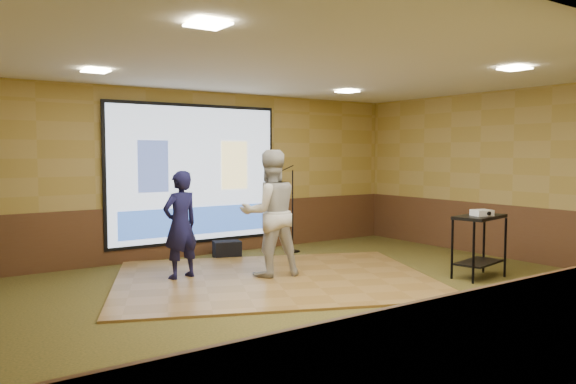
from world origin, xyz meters
TOP-DOWN VIEW (x-y plane):
  - ground at (0.00, 0.00)m, footprint 9.00×9.00m
  - room_shell at (0.00, 0.00)m, footprint 9.04×7.04m
  - wainscot_back at (0.00, 3.48)m, footprint 9.00×0.04m
  - wainscot_front at (0.00, -3.48)m, footprint 9.00×0.04m
  - wainscot_right at (4.48, 0.00)m, footprint 0.04×7.00m
  - projector_screen at (0.00, 3.44)m, footprint 3.32×0.06m
  - downlight_nw at (-2.20, 1.80)m, footprint 0.32×0.32m
  - downlight_ne at (2.20, 1.80)m, footprint 0.32×0.32m
  - downlight_sw at (-2.20, -1.50)m, footprint 0.32×0.32m
  - downlight_se at (2.20, -1.50)m, footprint 0.32×0.32m
  - dance_floor at (0.11, 1.02)m, footprint 5.59×5.01m
  - player_left at (-1.03, 1.78)m, footprint 0.65×0.49m
  - player_right at (0.15, 1.17)m, footprint 1.05×0.90m
  - av_table at (2.71, -0.65)m, footprint 0.90×0.47m
  - projector at (2.69, -0.70)m, footprint 0.32×0.29m
  - mic_stand at (1.65, 2.78)m, footprint 0.66×0.27m
  - duffel_bag at (0.39, 2.97)m, footprint 0.55×0.44m

SIDE VIEW (x-z plane):
  - ground at x=0.00m, z-range 0.00..0.00m
  - dance_floor at x=0.11m, z-range 0.00..0.03m
  - duffel_bag at x=0.39m, z-range 0.00..0.30m
  - wainscot_back at x=0.00m, z-range 0.00..0.95m
  - wainscot_front at x=0.00m, z-range 0.00..0.95m
  - wainscot_right at x=4.48m, z-range 0.00..0.95m
  - mic_stand at x=1.65m, z-range -0.35..1.33m
  - av_table at x=2.71m, z-range 0.19..1.14m
  - player_left at x=-1.03m, z-range 0.03..1.62m
  - player_right at x=0.15m, z-range 0.03..1.93m
  - projector at x=2.69m, z-range 0.95..1.04m
  - projector_screen at x=0.00m, z-range 0.21..2.73m
  - room_shell at x=0.00m, z-range 0.58..3.60m
  - downlight_nw at x=-2.20m, z-range 2.96..2.98m
  - downlight_ne at x=2.20m, z-range 2.96..2.98m
  - downlight_sw at x=-2.20m, z-range 2.96..2.98m
  - downlight_se at x=2.20m, z-range 2.96..2.98m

